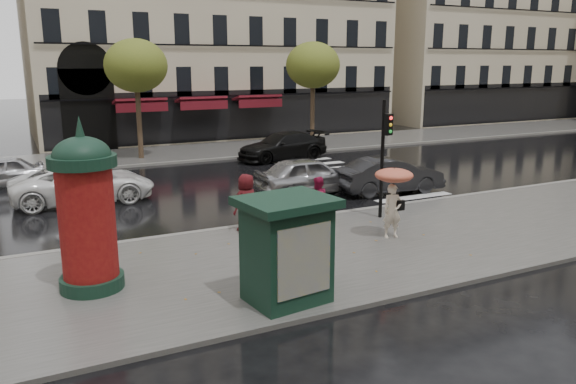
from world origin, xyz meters
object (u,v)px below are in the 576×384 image
woman_red (318,201)px  car_darkgrey (390,175)px  morris_column (86,208)px  newsstand (287,249)px  man_burgundy (246,203)px  car_black (282,146)px  car_silver (309,175)px  traffic_light (384,147)px  woman_umbrella (393,191)px  car_white (83,184)px

woman_red → car_darkgrey: (5.29, 3.18, -0.18)m
morris_column → car_darkgrey: morris_column is taller
woman_red → newsstand: size_ratio=0.68×
man_burgundy → car_black: (7.19, 12.15, -0.28)m
morris_column → car_darkgrey: bearing=23.1°
newsstand → car_silver: (5.73, 9.44, -0.56)m
morris_column → car_black: size_ratio=0.78×
man_burgundy → woman_red: bearing=148.4°
man_burgundy → traffic_light: 5.06m
woman_umbrella → car_silver: bearing=83.6°
car_silver → car_darkgrey: car_silver is taller
woman_red → newsstand: newsstand is taller
woman_red → morris_column: size_ratio=0.39×
man_burgundy → car_darkgrey: 8.11m
traffic_light → car_white: 11.72m
traffic_light → car_white: bearing=140.2°
man_burgundy → car_white: man_burgundy is taller
morris_column → car_white: size_ratio=0.76×
man_burgundy → car_silver: bearing=-158.8°
newsstand → car_darkgrey: bearing=42.5°
woman_red → traffic_light: 2.95m
woman_umbrella → car_white: size_ratio=0.41×
man_burgundy → car_darkgrey: bearing=178.8°
car_silver → car_white: (-8.58, 2.69, -0.04)m
woman_red → car_black: bearing=-140.4°
newsstand → car_black: newsstand is taller
woman_red → car_darkgrey: woman_red is taller
woman_red → car_darkgrey: size_ratio=0.36×
man_burgundy → car_white: 7.89m
man_burgundy → traffic_light: traffic_light is taller
car_silver → car_white: car_silver is taller
woman_red → traffic_light: bearing=145.2°
traffic_light → woman_red: bearing=174.5°
morris_column → car_black: bearing=50.4°
woman_red → man_burgundy: 2.38m
woman_umbrella → newsstand: newsstand is taller
woman_red → car_silver: size_ratio=0.35×
newsstand → car_silver: bearing=58.7°
car_white → car_black: car_black is taller
woman_red → woman_umbrella: bearing=92.7°
man_burgundy → morris_column: (-5.10, -2.71, 1.05)m
woman_red → car_darkgrey: 6.17m
traffic_light → car_silver: size_ratio=0.87×
woman_red → car_black: 13.50m
woman_umbrella → car_black: size_ratio=0.42×
newsstand → car_silver: size_ratio=0.51×
newsstand → car_darkgrey: size_ratio=0.53×
car_silver → car_black: bearing=-18.8°
woman_umbrella → traffic_light: 2.45m
traffic_light → car_black: bearing=79.4°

